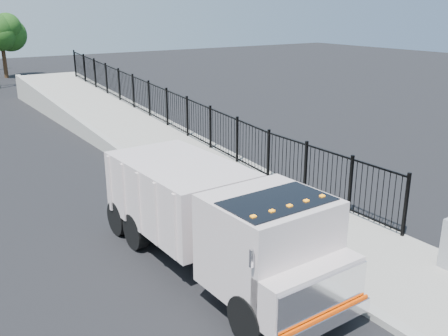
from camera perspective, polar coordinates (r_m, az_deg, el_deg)
ground at (r=13.82m, az=3.80°, el=-8.73°), size 120.00×120.00×0.00m
sidewalk at (r=13.72m, az=15.50°, el=-9.32°), size 3.55×12.00×0.12m
curb at (r=12.45m, az=9.53°, el=-11.73°), size 0.30×12.00×0.16m
ramp at (r=28.21m, az=-12.78°, el=4.76°), size 3.95×24.06×3.19m
iron_fence at (r=25.00m, az=-6.49°, el=5.56°), size 0.10×28.00×1.80m
truck at (r=11.89m, az=-0.91°, el=-5.58°), size 2.67×7.58×2.57m
worker at (r=13.41m, az=7.03°, el=-4.93°), size 0.49×0.69×1.79m
debris at (r=14.05m, az=10.39°, el=-7.76°), size 0.40×0.40×0.10m
tree_1 at (r=50.69m, az=-24.14°, el=13.84°), size 2.80×2.80×5.40m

